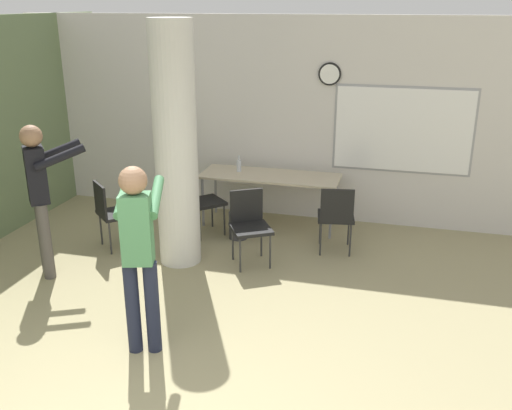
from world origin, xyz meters
TOP-DOWN VIEW (x-y plane):
  - wall_back at (0.03, 5.06)m, footprint 8.00×0.15m
  - support_pillar at (-0.88, 3.15)m, footprint 0.49×0.49m
  - folding_table at (-0.12, 4.56)m, footprint 1.89×0.67m
  - bottle_on_table at (-0.58, 4.61)m, footprint 0.06×0.06m
  - waste_bin at (-0.41, 3.98)m, footprint 0.24×0.24m
  - chair_near_pillar at (-1.84, 3.28)m, footprint 0.62×0.62m
  - chair_table_front at (-0.07, 3.33)m, footprint 0.60×0.60m
  - chair_table_left at (-0.92, 3.97)m, footprint 0.62×0.62m
  - chair_table_right at (0.88, 3.85)m, footprint 0.51×0.51m
  - person_playing_front at (-0.49, 1.33)m, footprint 0.51×0.68m
  - person_watching_back at (-2.18, 2.42)m, footprint 0.68×0.65m

SIDE VIEW (x-z plane):
  - waste_bin at x=-0.41m, z-range 0.00..0.36m
  - chair_near_pillar at x=-1.84m, z-range 0.08..0.95m
  - chair_table_front at x=-0.07m, z-range 0.08..0.95m
  - chair_table_left at x=-0.92m, z-range 0.08..0.95m
  - chair_table_right at x=0.88m, z-range 0.08..0.95m
  - folding_table at x=-0.12m, z-range 0.32..1.04m
  - bottle_on_table at x=-0.58m, z-range 0.70..0.93m
  - person_playing_front at x=-0.49m, z-range 0.15..1.86m
  - person_watching_back at x=-2.18m, z-range 0.15..1.89m
  - wall_back at x=0.03m, z-range 0.00..2.80m
  - support_pillar at x=-0.88m, z-range 0.00..2.80m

